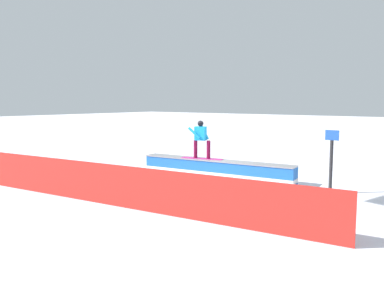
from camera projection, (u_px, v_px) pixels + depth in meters
name	position (u px, v px, depth m)	size (l,w,h in m)	color
ground_plane	(216.00, 177.00, 14.28)	(120.00, 120.00, 0.00)	white
grind_box	(216.00, 169.00, 14.24)	(5.86, 1.29, 0.64)	blue
snowboarder	(201.00, 138.00, 14.43)	(1.58, 0.70, 1.40)	#C52787
safety_fence	(113.00, 185.00, 10.41)	(11.99, 0.06, 1.09)	red
trail_marker	(331.00, 160.00, 11.73)	(0.40, 0.10, 1.90)	#262628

